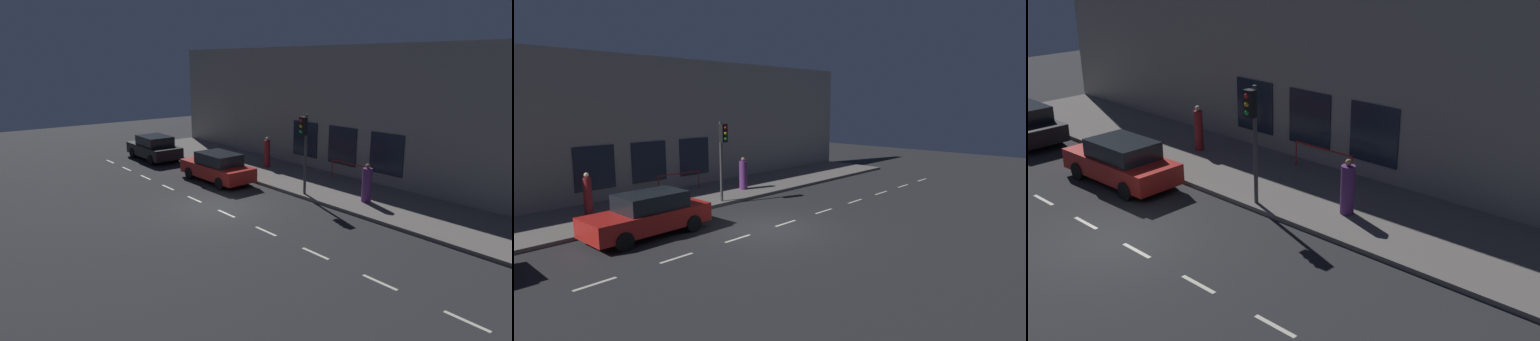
% 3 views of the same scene
% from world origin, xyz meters
% --- Properties ---
extents(ground_plane, '(60.00, 60.00, 0.00)m').
position_xyz_m(ground_plane, '(0.00, 0.00, 0.00)').
color(ground_plane, '#28282B').
extents(sidewalk, '(4.50, 32.00, 0.15)m').
position_xyz_m(sidewalk, '(6.25, 0.00, 0.07)').
color(sidewalk, slate).
rests_on(sidewalk, ground).
extents(building_facade, '(0.65, 32.00, 7.14)m').
position_xyz_m(building_facade, '(8.80, -0.00, 3.56)').
color(building_facade, gray).
rests_on(building_facade, ground).
extents(lane_centre_line, '(0.12, 27.20, 0.01)m').
position_xyz_m(lane_centre_line, '(0.00, -1.00, 0.00)').
color(lane_centre_line, beige).
rests_on(lane_centre_line, ground).
extents(traffic_light, '(0.47, 0.32, 3.78)m').
position_xyz_m(traffic_light, '(4.21, -1.32, 2.81)').
color(traffic_light, '#424244').
rests_on(traffic_light, sidewalk).
extents(parked_car_1, '(2.00, 4.60, 1.58)m').
position_xyz_m(parked_car_1, '(2.65, 3.58, 0.79)').
color(parked_car_1, red).
rests_on(parked_car_1, ground).
extents(pedestrian_0, '(0.58, 0.58, 1.75)m').
position_xyz_m(pedestrian_0, '(5.61, -3.94, 0.95)').
color(pedestrian_0, '#5B2D70').
rests_on(pedestrian_0, sidewalk).
extents(pedestrian_1, '(0.42, 0.42, 1.80)m').
position_xyz_m(pedestrian_1, '(6.55, 4.08, 0.99)').
color(pedestrian_1, maroon).
rests_on(pedestrian_1, sidewalk).
extents(red_railing, '(0.05, 2.58, 0.97)m').
position_xyz_m(red_railing, '(7.71, -1.28, 0.90)').
color(red_railing, red).
rests_on(red_railing, sidewalk).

